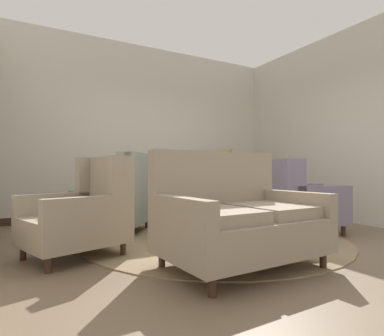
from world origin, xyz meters
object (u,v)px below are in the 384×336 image
porcelain_vase (196,188)px  settee (237,220)px  side_table (241,198)px  armchair_beside_settee (209,196)px  armchair_far_left (121,200)px  gramophone (226,155)px  armchair_back_corner (300,202)px  coffee_table (197,207)px  armchair_foreground_right (83,214)px  sideboard (222,187)px

porcelain_vase → settee: 1.29m
side_table → armchair_beside_settee: bearing=93.8°
armchair_far_left → side_table: 1.76m
settee → armchair_far_left: (-0.45, 2.07, 0.03)m
gramophone → side_table: bearing=-117.9°
settee → gramophone: 3.78m
side_table → gramophone: bearing=62.1°
armchair_back_corner → porcelain_vase: bearing=93.3°
porcelain_vase → settee: (-0.28, -1.24, -0.22)m
armchair_far_left → gramophone: gramophone is taller
armchair_beside_settee → side_table: armchair_beside_settee is taller
coffee_table → gramophone: bearing=46.8°
armchair_foreground_right → side_table: armchair_foreground_right is taller
porcelain_vase → armchair_beside_settee: size_ratio=0.33×
armchair_back_corner → armchair_foreground_right: (-2.84, 0.19, -0.00)m
armchair_far_left → gramophone: bearing=149.7°
porcelain_vase → side_table: bearing=19.0°
armchair_beside_settee → gramophone: size_ratio=2.01×
armchair_beside_settee → coffee_table: bearing=95.1°
armchair_back_corner → gramophone: gramophone is taller
armchair_far_left → armchair_foreground_right: size_ratio=1.13×
porcelain_vase → armchair_foreground_right: 1.45m
settee → side_table: (1.24, 1.57, 0.02)m
porcelain_vase → sideboard: sideboard is taller
armchair_back_corner → sideboard: (0.29, 2.34, 0.10)m
porcelain_vase → side_table: (0.96, 0.33, -0.20)m
armchair_foreground_right → side_table: bearing=84.8°
settee → porcelain_vase: bearing=74.3°
armchair_foreground_right → sideboard: sideboard is taller
coffee_table → armchair_far_left: armchair_far_left is taller
coffee_table → side_table: size_ratio=1.24×
coffee_table → sideboard: bearing=49.0°
settee → armchair_foreground_right: bearing=135.1°
armchair_back_corner → settee: bearing=135.1°
coffee_table → armchair_far_left: size_ratio=0.73×
settee → side_table: settee is taller
coffee_table → porcelain_vase: bearing=86.5°
armchair_beside_settee → armchair_back_corner: bearing=150.9°
coffee_table → armchair_back_corner: size_ratio=0.81×
armchair_back_corner → armchair_foreground_right: 2.85m
coffee_table → armchair_beside_settee: size_ratio=0.79×
porcelain_vase → gramophone: size_ratio=0.67×
armchair_beside_settee → sideboard: bearing=-93.4°
side_table → gramophone: gramophone is taller
armchair_back_corner → armchair_far_left: (-2.15, 1.23, 0.02)m
armchair_back_corner → side_table: 0.86m
settee → armchair_far_left: size_ratio=1.17×
settee → armchair_back_corner: settee is taller
porcelain_vase → coffee_table: bearing=-93.5°
coffee_table → settee: size_ratio=0.62×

